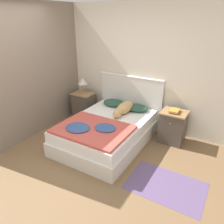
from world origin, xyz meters
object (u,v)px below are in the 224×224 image
Objects in this scene: dog at (124,108)px; book_stack at (174,111)px; pillow_right at (136,108)px; table_lamp at (83,81)px; bed at (107,132)px; nightstand_left at (84,105)px; pillow_left at (114,103)px; nightstand_right at (173,127)px.

dog is 3.47× the size of book_stack.
table_lamp is (-1.34, -0.05, 0.38)m from pillow_right.
bed is 2.42× the size of dog.
pillow_left is at bearing 3.16° from nightstand_left.
nightstand_right is at bearing 32.76° from bed.
dog reaches higher than nightstand_left.
nightstand_left is 1.23m from dog.
bed is at bearing -32.76° from nightstand_left.
pillow_right is (0.27, 0.73, 0.30)m from bed.
pillow_left is (-1.34, 0.04, 0.21)m from nightstand_right.
dog reaches higher than nightstand_right.
pillow_left is 1.34m from book_stack.
nightstand_right reaches higher than pillow_right.
dog is 1.25m from table_lamp.
pillow_right is at bearing 69.99° from bed.
bed is 0.60m from dog.
nightstand_left reaches higher than pillow_left.
book_stack is at bearing -4.43° from pillow_right.
bed is 1.33m from book_stack.
nightstand_right is 0.79× the size of dog.
bed is at bearing -110.01° from pillow_right.
table_lamp is at bearing 147.42° from bed.
pillow_left is at bearing 178.10° from nightstand_right.
table_lamp is (-2.14, -0.00, 0.59)m from nightstand_right.
dog is (-0.15, -0.26, 0.04)m from pillow_right.
table_lamp is (0.00, -0.00, 0.59)m from nightstand_left.
table_lamp reaches higher than dog.
nightstand_left is at bearing 90.00° from table_lamp.
book_stack is at bearing 11.63° from dog.
nightstand_left is at bearing -176.84° from pillow_left.
table_lamp is at bearing 179.66° from book_stack.
nightstand_right reaches higher than bed.
book_stack is (0.80, -0.06, 0.13)m from pillow_right.
nightstand_left is at bearing 169.76° from dog.
nightstand_left is 1.26× the size of pillow_right.
book_stack is (1.07, 0.67, 0.43)m from bed.
bed is 1.27m from nightstand_left.
nightstand_right is 2.22m from table_lamp.
dog is at bearing -168.37° from book_stack.
table_lamp is at bearing -177.89° from pillow_right.
pillow_right is (1.34, 0.04, 0.21)m from nightstand_left.
table_lamp reaches higher than bed.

